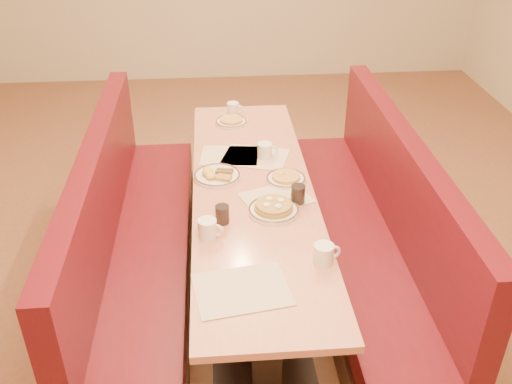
{
  "coord_description": "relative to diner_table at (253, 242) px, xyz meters",
  "views": [
    {
      "loc": [
        -0.22,
        -2.83,
        2.46
      ],
      "look_at": [
        0.0,
        -0.19,
        0.85
      ],
      "focal_mm": 40.0,
      "sensor_mm": 36.0,
      "label": 1
    }
  ],
  "objects": [
    {
      "name": "placemat_near_right",
      "position": [
        0.12,
        -0.11,
        0.38
      ],
      "size": [
        0.44,
        0.39,
        0.0
      ],
      "primitive_type": "cube",
      "rotation": [
        0.0,
        0.0,
        0.37
      ],
      "color": "beige",
      "rests_on": "diner_table"
    },
    {
      "name": "placemat_far_left",
      "position": [
        -0.12,
        0.43,
        0.38
      ],
      "size": [
        0.39,
        0.31,
        0.0
      ],
      "primitive_type": "cube",
      "rotation": [
        0.0,
        0.0,
        -0.11
      ],
      "color": "beige",
      "rests_on": "diner_table"
    },
    {
      "name": "booth_right",
      "position": [
        0.73,
        0.0,
        -0.01
      ],
      "size": [
        0.55,
        2.5,
        1.05
      ],
      "color": "#4C3326",
      "rests_on": "ground"
    },
    {
      "name": "coffee_mug_a",
      "position": [
        0.28,
        -0.71,
        0.43
      ],
      "size": [
        0.14,
        0.1,
        0.1
      ],
      "rotation": [
        0.0,
        0.0,
        0.22
      ],
      "color": "white",
      "rests_on": "diner_table"
    },
    {
      "name": "coffee_mug_b",
      "position": [
        -0.26,
        -0.45,
        0.43
      ],
      "size": [
        0.13,
        0.1,
        0.1
      ],
      "rotation": [
        0.0,
        0.0,
        -0.37
      ],
      "color": "white",
      "rests_on": "diner_table"
    },
    {
      "name": "diner_table",
      "position": [
        0.0,
        0.0,
        0.0
      ],
      "size": [
        0.7,
        2.5,
        0.75
      ],
      "color": "black",
      "rests_on": "ground"
    },
    {
      "name": "placemat_far_right",
      "position": [
        0.04,
        0.4,
        0.38
      ],
      "size": [
        0.47,
        0.41,
        0.0
      ],
      "primitive_type": "cube",
      "rotation": [
        0.0,
        0.0,
        -0.3
      ],
      "color": "beige",
      "rests_on": "diner_table"
    },
    {
      "name": "soda_tumbler_mid",
      "position": [
        0.24,
        -0.16,
        0.43
      ],
      "size": [
        0.08,
        0.08,
        0.11
      ],
      "color": "black",
      "rests_on": "diner_table"
    },
    {
      "name": "coffee_mug_c",
      "position": [
        0.11,
        0.39,
        0.43
      ],
      "size": [
        0.13,
        0.09,
        0.1
      ],
      "rotation": [
        0.0,
        0.0,
        -0.1
      ],
      "color": "white",
      "rests_on": "diner_table"
    },
    {
      "name": "extra_plate_far",
      "position": [
        -0.09,
        0.94,
        0.39
      ],
      "size": [
        0.23,
        0.23,
        0.05
      ],
      "rotation": [
        0.0,
        0.0,
        -0.2
      ],
      "color": "white",
      "rests_on": "diner_table"
    },
    {
      "name": "booth_left",
      "position": [
        -0.73,
        0.0,
        -0.01
      ],
      "size": [
        0.55,
        2.5,
        1.05
      ],
      "color": "#4C3326",
      "rests_on": "ground"
    },
    {
      "name": "extra_plate_mid",
      "position": [
        0.2,
        0.09,
        0.39
      ],
      "size": [
        0.24,
        0.24,
        0.05
      ],
      "rotation": [
        0.0,
        0.0,
        -0.25
      ],
      "color": "white",
      "rests_on": "diner_table"
    },
    {
      "name": "placemat_near_left",
      "position": [
        -0.12,
        -0.87,
        0.38
      ],
      "size": [
        0.46,
        0.38,
        0.0
      ],
      "primitive_type": "cube",
      "rotation": [
        0.0,
        0.0,
        0.16
      ],
      "color": "beige",
      "rests_on": "diner_table"
    },
    {
      "name": "ground",
      "position": [
        0.0,
        0.0,
        -0.37
      ],
      "size": [
        8.0,
        8.0,
        0.0
      ],
      "primitive_type": "plane",
      "color": "#9E6647",
      "rests_on": "ground"
    },
    {
      "name": "soda_tumbler_near",
      "position": [
        -0.19,
        -0.32,
        0.43
      ],
      "size": [
        0.07,
        0.07,
        0.1
      ],
      "color": "black",
      "rests_on": "diner_table"
    },
    {
      "name": "eggs_plate",
      "position": [
        -0.21,
        0.16,
        0.39
      ],
      "size": [
        0.29,
        0.29,
        0.06
      ],
      "rotation": [
        0.0,
        0.0,
        -0.36
      ],
      "color": "white",
      "rests_on": "diner_table"
    },
    {
      "name": "pancake_plate",
      "position": [
        0.09,
        -0.24,
        0.4
      ],
      "size": [
        0.28,
        0.28,
        0.06
      ],
      "rotation": [
        0.0,
        0.0,
        0.02
      ],
      "color": "white",
      "rests_on": "diner_table"
    },
    {
      "name": "coffee_mug_d",
      "position": [
        -0.06,
        1.1,
        0.42
      ],
      "size": [
        0.12,
        0.09,
        0.09
      ],
      "rotation": [
        0.0,
        0.0,
        -0.24
      ],
      "color": "white",
      "rests_on": "diner_table"
    }
  ]
}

